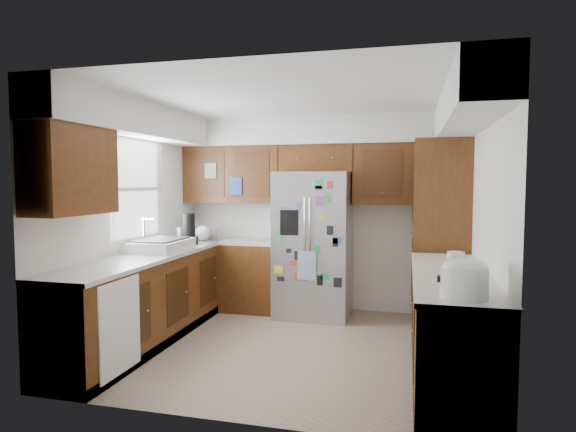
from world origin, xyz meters
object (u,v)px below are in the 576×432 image
object	(u,v)px
pantry	(440,234)
fridge	(313,244)
paper_towel	(456,271)
rice_cooker	(464,277)

from	to	relation	value
pantry	fridge	world-z (taller)	pantry
fridge	paper_towel	size ratio (longest dim) A/B	6.67
rice_cooker	pantry	bearing A→B (deg)	89.99
pantry	rice_cooker	bearing A→B (deg)	-90.01
pantry	fridge	size ratio (longest dim) A/B	1.19
pantry	rice_cooker	world-z (taller)	pantry
pantry	fridge	xyz separation A→B (m)	(-1.50, 0.05, -0.17)
rice_cooker	paper_towel	world-z (taller)	same
fridge	paper_towel	bearing A→B (deg)	-58.05
pantry	paper_towel	bearing A→B (deg)	-90.80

